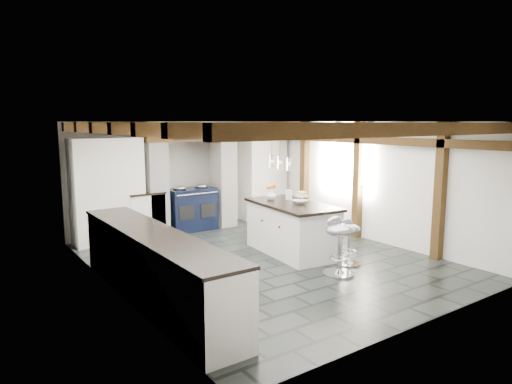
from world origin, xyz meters
TOP-DOWN VIEW (x-y plane):
  - ground at (0.00, 0.00)m, footprint 6.00×6.00m
  - room_shell at (-0.61, 1.42)m, footprint 6.00×6.03m
  - range_cooker at (0.00, 2.68)m, footprint 1.00×0.63m
  - kitchen_island at (0.65, 0.09)m, footprint 1.12×1.90m
  - bar_stool_near at (0.98, -0.95)m, footprint 0.46×0.46m
  - bar_stool_far at (0.49, -1.21)m, footprint 0.48×0.48m

SIDE VIEW (x-z plane):
  - ground at x=0.00m, z-range 0.00..0.00m
  - kitchen_island at x=0.65m, z-range -0.14..1.06m
  - bar_stool_near at x=0.98m, z-range 0.09..0.84m
  - range_cooker at x=0.00m, z-range -0.03..0.96m
  - bar_stool_far at x=0.49m, z-range 0.11..0.99m
  - room_shell at x=-0.61m, z-range -1.93..4.07m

